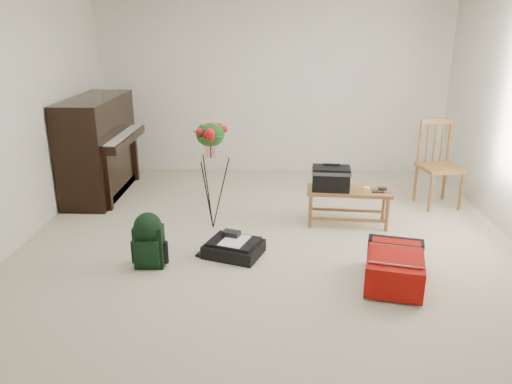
{
  "coord_description": "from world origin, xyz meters",
  "views": [
    {
      "loc": [
        0.05,
        -4.51,
        2.16
      ],
      "look_at": [
        -0.14,
        0.35,
        0.47
      ],
      "focal_mm": 35.0,
      "sensor_mm": 36.0,
      "label": 1
    }
  ],
  "objects_px": {
    "black_duffel": "(234,247)",
    "flower_stand": "(211,176)",
    "piano": "(100,149)",
    "red_suitcase": "(393,264)",
    "bench": "(337,182)",
    "dining_chair": "(439,165)",
    "green_backpack": "(149,238)"
  },
  "relations": [
    {
      "from": "black_duffel",
      "to": "flower_stand",
      "type": "distance_m",
      "value": 0.88
    },
    {
      "from": "piano",
      "to": "red_suitcase",
      "type": "bearing_deg",
      "value": -33.92
    },
    {
      "from": "bench",
      "to": "dining_chair",
      "type": "bearing_deg",
      "value": 32.29
    },
    {
      "from": "piano",
      "to": "green_backpack",
      "type": "distance_m",
      "value": 2.32
    },
    {
      "from": "piano",
      "to": "green_backpack",
      "type": "bearing_deg",
      "value": -61.33
    },
    {
      "from": "dining_chair",
      "to": "flower_stand",
      "type": "distance_m",
      "value": 2.78
    },
    {
      "from": "black_duffel",
      "to": "dining_chair",
      "type": "bearing_deg",
      "value": 51.5
    },
    {
      "from": "piano",
      "to": "flower_stand",
      "type": "xyz_separation_m",
      "value": [
        1.57,
        -1.09,
        -0.01
      ]
    },
    {
      "from": "dining_chair",
      "to": "piano",
      "type": "bearing_deg",
      "value": 164.91
    },
    {
      "from": "flower_stand",
      "to": "piano",
      "type": "bearing_deg",
      "value": 140.6
    },
    {
      "from": "dining_chair",
      "to": "black_duffel",
      "type": "relative_size",
      "value": 1.67
    },
    {
      "from": "piano",
      "to": "red_suitcase",
      "type": "xyz_separation_m",
      "value": [
        3.27,
        -2.2,
        -0.44
      ]
    },
    {
      "from": "black_duffel",
      "to": "green_backpack",
      "type": "height_order",
      "value": "green_backpack"
    },
    {
      "from": "green_backpack",
      "to": "piano",
      "type": "bearing_deg",
      "value": 117.53
    },
    {
      "from": "dining_chair",
      "to": "green_backpack",
      "type": "height_order",
      "value": "dining_chair"
    },
    {
      "from": "dining_chair",
      "to": "red_suitcase",
      "type": "bearing_deg",
      "value": -127.56
    },
    {
      "from": "dining_chair",
      "to": "green_backpack",
      "type": "distance_m",
      "value": 3.58
    },
    {
      "from": "black_duffel",
      "to": "flower_stand",
      "type": "bearing_deg",
      "value": 132.43
    },
    {
      "from": "red_suitcase",
      "to": "flower_stand",
      "type": "relative_size",
      "value": 0.65
    },
    {
      "from": "green_backpack",
      "to": "red_suitcase",
      "type": "bearing_deg",
      "value": -6.07
    },
    {
      "from": "red_suitcase",
      "to": "black_duffel",
      "type": "xyz_separation_m",
      "value": [
        -1.42,
        0.45,
        -0.08
      ]
    },
    {
      "from": "bench",
      "to": "green_backpack",
      "type": "distance_m",
      "value": 2.11
    },
    {
      "from": "piano",
      "to": "flower_stand",
      "type": "distance_m",
      "value": 1.91
    },
    {
      "from": "piano",
      "to": "green_backpack",
      "type": "xyz_separation_m",
      "value": [
        1.1,
        -2.01,
        -0.31
      ]
    },
    {
      "from": "dining_chair",
      "to": "green_backpack",
      "type": "bearing_deg",
      "value": -162.2
    },
    {
      "from": "piano",
      "to": "black_duffel",
      "type": "distance_m",
      "value": 2.6
    },
    {
      "from": "bench",
      "to": "red_suitcase",
      "type": "relative_size",
      "value": 1.18
    },
    {
      "from": "piano",
      "to": "flower_stand",
      "type": "height_order",
      "value": "piano"
    },
    {
      "from": "red_suitcase",
      "to": "dining_chair",
      "type": "bearing_deg",
      "value": 77.13
    },
    {
      "from": "dining_chair",
      "to": "red_suitcase",
      "type": "height_order",
      "value": "dining_chair"
    },
    {
      "from": "bench",
      "to": "dining_chair",
      "type": "distance_m",
      "value": 1.48
    },
    {
      "from": "piano",
      "to": "red_suitcase",
      "type": "height_order",
      "value": "piano"
    }
  ]
}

